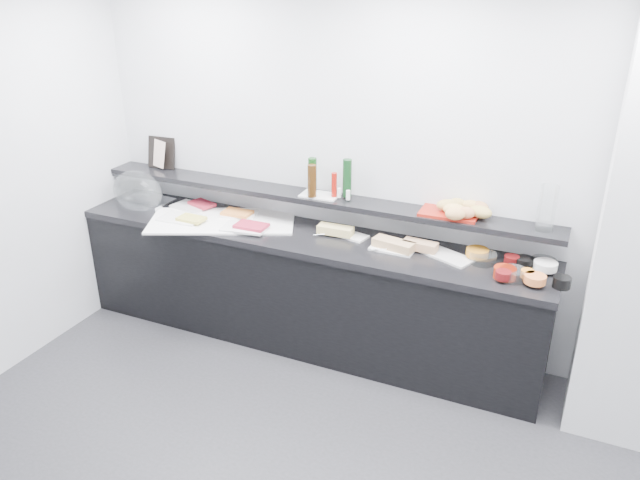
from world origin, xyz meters
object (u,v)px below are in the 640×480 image
at_px(sandwich_plate_mid, 392,250).
at_px(carafe, 547,208).
at_px(condiment_tray, 320,195).
at_px(cloche_base, 148,202).
at_px(bread_tray, 450,212).
at_px(framed_print, 162,153).

xyz_separation_m(sandwich_plate_mid, carafe, (0.95, 0.19, 0.39)).
relative_size(sandwich_plate_mid, condiment_tray, 1.09).
height_order(condiment_tray, carafe, carafe).
xyz_separation_m(cloche_base, condiment_tray, (1.50, 0.13, 0.24)).
distance_m(cloche_base, bread_tray, 2.48).
distance_m(condiment_tray, bread_tray, 0.96).
bearing_deg(carafe, bread_tray, 177.32).
xyz_separation_m(cloche_base, sandwich_plate_mid, (2.12, -0.05, -0.01)).
relative_size(cloche_base, bread_tray, 1.01).
height_order(framed_print, condiment_tray, framed_print).
bearing_deg(sandwich_plate_mid, cloche_base, 179.79).
bearing_deg(framed_print, carafe, -5.66).
distance_m(bread_tray, carafe, 0.64).
relative_size(cloche_base, sandwich_plate_mid, 1.30).
distance_m(framed_print, bread_tray, 2.45).
relative_size(sandwich_plate_mid, bread_tray, 0.78).
bearing_deg(cloche_base, sandwich_plate_mid, 2.80).
bearing_deg(sandwich_plate_mid, condiment_tray, 165.22).
height_order(sandwich_plate_mid, framed_print, framed_print).
height_order(cloche_base, carafe, carafe).
distance_m(sandwich_plate_mid, framed_print, 2.16).
bearing_deg(bread_tray, condiment_tray, -178.58).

